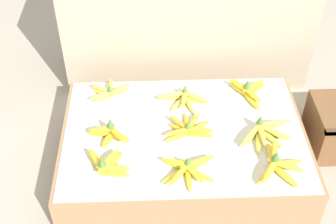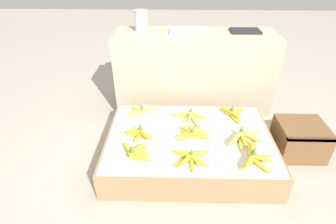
# 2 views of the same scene
# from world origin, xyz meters

# --- Properties ---
(ground_plane) EXTENTS (10.00, 10.00, 0.00)m
(ground_plane) POSITION_xyz_m (0.00, 0.00, 0.00)
(ground_plane) COLOR #A89E8E
(display_platform) EXTENTS (1.13, 0.78, 0.20)m
(display_platform) POSITION_xyz_m (0.00, 0.00, 0.10)
(display_platform) COLOR #997551
(display_platform) RESTS_ON ground_plane
(back_vendor_table) EXTENTS (1.34, 0.41, 0.69)m
(back_vendor_table) POSITION_xyz_m (0.06, 0.73, 0.34)
(back_vendor_table) COLOR tan
(back_vendor_table) RESTS_ON ground_plane
(wooden_crate) EXTENTS (0.33, 0.30, 0.24)m
(wooden_crate) POSITION_xyz_m (0.80, 0.09, 0.12)
(wooden_crate) COLOR brown
(wooden_crate) RESTS_ON ground_plane
(banana_bunch_front_left) EXTENTS (0.20, 0.15, 0.11)m
(banana_bunch_front_left) POSITION_xyz_m (-0.34, -0.21, 0.24)
(banana_bunch_front_left) COLOR yellow
(banana_bunch_front_left) RESTS_ON display_platform
(banana_bunch_front_midleft) EXTENTS (0.24, 0.19, 0.08)m
(banana_bunch_front_midleft) POSITION_xyz_m (-0.00, -0.25, 0.23)
(banana_bunch_front_midleft) COLOR yellow
(banana_bunch_front_midleft) RESTS_ON display_platform
(banana_bunch_front_midright) EXTENTS (0.23, 0.26, 0.11)m
(banana_bunch_front_midright) POSITION_xyz_m (0.38, -0.24, 0.23)
(banana_bunch_front_midright) COLOR gold
(banana_bunch_front_midright) RESTS_ON display_platform
(banana_bunch_middle_left) EXTENTS (0.20, 0.12, 0.11)m
(banana_bunch_middle_left) POSITION_xyz_m (-0.34, -0.03, 0.24)
(banana_bunch_middle_left) COLOR gold
(banana_bunch_middle_left) RESTS_ON display_platform
(banana_bunch_middle_midleft) EXTENTS (0.24, 0.19, 0.08)m
(banana_bunch_middle_midleft) POSITION_xyz_m (0.02, -0.00, 0.23)
(banana_bunch_middle_midleft) COLOR gold
(banana_bunch_middle_midleft) RESTS_ON display_platform
(banana_bunch_middle_midright) EXTENTS (0.27, 0.20, 0.10)m
(banana_bunch_middle_midright) POSITION_xyz_m (0.36, -0.04, 0.23)
(banana_bunch_middle_midright) COLOR #DBCC4C
(banana_bunch_middle_midright) RESTS_ON display_platform
(banana_bunch_back_left) EXTENTS (0.21, 0.16, 0.08)m
(banana_bunch_back_left) POSITION_xyz_m (-0.36, 0.28, 0.23)
(banana_bunch_back_left) COLOR #DBCC4C
(banana_bunch_back_left) RESTS_ON display_platform
(banana_bunch_back_midleft) EXTENTS (0.26, 0.19, 0.09)m
(banana_bunch_back_midleft) POSITION_xyz_m (0.01, 0.21, 0.23)
(banana_bunch_back_midleft) COLOR #DBCC4C
(banana_bunch_back_midleft) RESTS_ON display_platform
(banana_bunch_back_midright) EXTENTS (0.20, 0.23, 0.11)m
(banana_bunch_back_midright) POSITION_xyz_m (0.34, 0.25, 0.24)
(banana_bunch_back_midright) COLOR yellow
(banana_bunch_back_midright) RESTS_ON display_platform
(glass_jar) EXTENTS (0.11, 0.11, 0.16)m
(glass_jar) POSITION_xyz_m (-0.39, 0.80, 0.77)
(glass_jar) COLOR silver
(glass_jar) RESTS_ON back_vendor_table
(foam_tray_white) EXTENTS (0.29, 0.20, 0.02)m
(foam_tray_white) POSITION_xyz_m (-0.01, 0.76, 0.70)
(foam_tray_white) COLOR white
(foam_tray_white) RESTS_ON back_vendor_table
(foam_tray_dark) EXTENTS (0.24, 0.16, 0.02)m
(foam_tray_dark) POSITION_xyz_m (0.47, 0.78, 0.70)
(foam_tray_dark) COLOR #232328
(foam_tray_dark) RESTS_ON back_vendor_table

